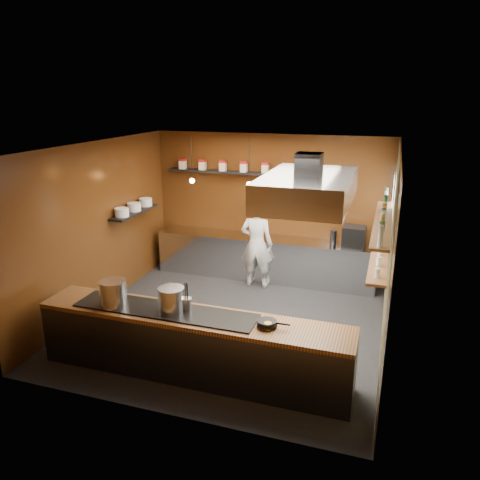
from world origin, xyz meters
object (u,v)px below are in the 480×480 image
at_px(stockpot_large, 113,293).
at_px(stockpot_small, 171,299).
at_px(extractor_hood, 308,189).
at_px(espresso_machine, 354,237).
at_px(chef, 257,244).

bearing_deg(stockpot_large, stockpot_small, 6.49).
relative_size(extractor_hood, stockpot_small, 5.61).
xyz_separation_m(extractor_hood, stockpot_small, (-1.59, -1.20, -1.40)).
height_order(extractor_hood, stockpot_large, extractor_hood).
bearing_deg(stockpot_small, extractor_hood, 36.97).
distance_m(stockpot_large, stockpot_small, 0.85).
xyz_separation_m(espresso_machine, chef, (-1.86, -0.36, -0.22)).
bearing_deg(extractor_hood, espresso_machine, 78.44).
relative_size(extractor_hood, stockpot_large, 5.32).
bearing_deg(espresso_machine, extractor_hood, -98.56).
distance_m(extractor_hood, chef, 3.01).
bearing_deg(espresso_machine, stockpot_large, -124.84).
bearing_deg(extractor_hood, chef, 122.25).
bearing_deg(stockpot_large, chef, 72.47).
bearing_deg(chef, extractor_hood, 118.96).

